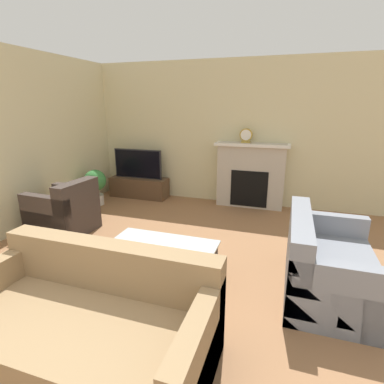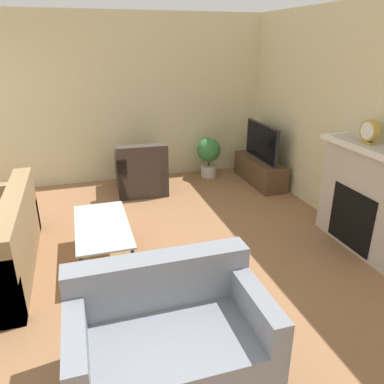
% 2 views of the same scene
% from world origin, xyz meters
% --- Properties ---
extents(wall_back, '(7.94, 0.06, 2.70)m').
position_xyz_m(wall_back, '(0.00, 4.98, 1.35)').
color(wall_back, beige).
rests_on(wall_back, ground_plane).
extents(wall_left, '(0.06, 7.95, 2.70)m').
position_xyz_m(wall_left, '(-2.50, 2.48, 1.35)').
color(wall_left, beige).
rests_on(wall_left, ground_plane).
extents(fireplace, '(1.35, 0.36, 1.21)m').
position_xyz_m(fireplace, '(0.71, 4.80, 0.63)').
color(fireplace, '#BCB2A3').
rests_on(fireplace, ground_plane).
extents(tv_stand, '(1.23, 0.40, 0.41)m').
position_xyz_m(tv_stand, '(-1.59, 4.67, 0.21)').
color(tv_stand, brown).
rests_on(tv_stand, ground_plane).
extents(tv, '(1.04, 0.06, 0.60)m').
position_xyz_m(tv, '(-1.59, 4.67, 0.71)').
color(tv, '#232328').
rests_on(tv, tv_stand).
extents(couch_loveseat, '(0.85, 1.35, 0.82)m').
position_xyz_m(couch_loveseat, '(1.83, 2.25, 0.29)').
color(couch_loveseat, gray).
rests_on(couch_loveseat, ground_plane).
extents(armchair_by_window, '(0.86, 0.80, 0.82)m').
position_xyz_m(armchair_by_window, '(-1.80, 2.68, 0.30)').
color(armchair_by_window, '#3D332D').
rests_on(armchair_by_window, ground_plane).
extents(coffee_table, '(1.16, 0.56, 0.44)m').
position_xyz_m(coffee_table, '(0.15, 1.93, 0.40)').
color(coffee_table, '#333338').
rests_on(coffee_table, ground_plane).
extents(potted_plant, '(0.41, 0.41, 0.69)m').
position_xyz_m(potted_plant, '(-2.14, 3.94, 0.42)').
color(potted_plant, beige).
rests_on(potted_plant, ground_plane).
extents(mantel_clock, '(0.23, 0.07, 0.26)m').
position_xyz_m(mantel_clock, '(0.59, 4.80, 1.35)').
color(mantel_clock, '#B79338').
rests_on(mantel_clock, fireplace).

